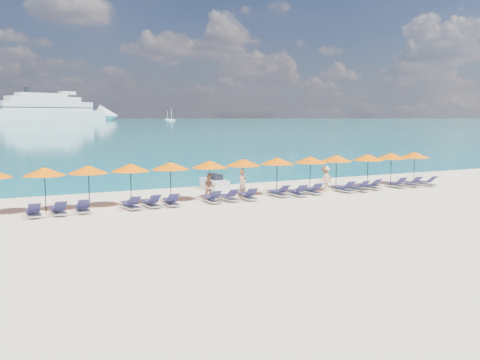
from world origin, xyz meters
name	(u,v)px	position (x,y,z in m)	size (l,w,h in m)	color
ground	(266,210)	(0.00, 0.00, 0.00)	(1400.00, 1400.00, 0.00)	beige
cruise_ship	(60,111)	(64.23, 513.70, 9.63)	(131.85, 66.97, 37.03)	silver
sailboat_near	(171,120)	(161.68, 472.67, 1.23)	(6.52, 2.17, 11.96)	silver
sailboat_far	(168,119)	(198.94, 592.08, 1.15)	(6.14, 2.05, 11.25)	silver
jetski	(215,183)	(0.77, 8.23, 0.40)	(1.12, 2.79, 0.98)	silver
beachgoer_a	(243,183)	(0.74, 4.12, 0.84)	(0.61, 0.40, 1.67)	tan
beachgoer_b	(210,187)	(-1.30, 4.26, 0.72)	(0.70, 0.40, 1.44)	tan
beachgoer_c	(325,179)	(6.58, 4.08, 0.81)	(1.05, 0.49, 1.62)	tan
umbrella_2	(44,171)	(-10.10, 4.41, 2.02)	(2.10, 2.10, 2.28)	black
umbrella_3	(88,169)	(-7.96, 4.50, 2.02)	(2.10, 2.10, 2.28)	black
umbrella_4	(130,167)	(-5.75, 4.56, 2.02)	(2.10, 2.10, 2.28)	black
umbrella_5	(170,166)	(-3.52, 4.54, 2.02)	(2.10, 2.10, 2.28)	black
umbrella_6	(209,164)	(-1.23, 4.42, 2.02)	(2.10, 2.10, 2.28)	black
umbrella_7	(243,162)	(1.03, 4.63, 2.02)	(2.10, 2.10, 2.28)	black
umbrella_8	(277,161)	(3.39, 4.69, 2.02)	(2.10, 2.10, 2.28)	black
umbrella_9	(310,160)	(5.68, 4.48, 2.02)	(2.10, 2.10, 2.28)	black
umbrella_10	(336,158)	(7.85, 4.68, 2.02)	(2.10, 2.10, 2.28)	black
umbrella_11	(368,157)	(10.24, 4.44, 2.02)	(2.10, 2.10, 2.28)	black
umbrella_12	(391,156)	(12.51, 4.69, 2.02)	(2.10, 2.10, 2.28)	black
umbrella_13	(415,155)	(14.62, 4.67, 2.02)	(2.10, 2.10, 2.28)	black
lounger_3	(33,212)	(-10.81, 3.21, 0.24)	(0.63, 1.70, 0.66)	silver
lounger_4	(58,210)	(-9.67, 3.26, 0.24)	(0.70, 1.73, 0.66)	silver
lounger_5	(83,208)	(-8.51, 3.36, 0.24)	(0.75, 1.74, 0.66)	silver
lounger_6	(130,205)	(-6.15, 3.24, 0.24)	(0.78, 1.75, 0.66)	silver
lounger_7	(151,203)	(-5.04, 3.29, 0.24)	(0.71, 1.73, 0.66)	silver
lounger_8	(171,202)	(-3.96, 3.26, 0.24)	(0.76, 1.75, 0.66)	silver
lounger_9	(212,199)	(-1.62, 3.22, 0.24)	(0.69, 1.73, 0.66)	silver
lounger_10	(228,197)	(-0.55, 3.35, 0.24)	(0.70, 1.73, 0.66)	silver
lounger_11	(248,196)	(0.63, 3.23, 0.24)	(0.79, 1.75, 0.66)	silver
lounger_12	(279,193)	(2.83, 3.52, 0.24)	(0.78, 1.75, 0.66)	silver
lounger_13	(298,192)	(3.93, 3.20, 0.24)	(0.76, 1.75, 0.66)	silver
lounger_14	(313,190)	(5.18, 3.45, 0.24)	(0.74, 1.74, 0.66)	silver
lounger_15	(344,189)	(7.41, 3.27, 0.24)	(0.64, 1.71, 0.66)	silver
lounger_16	(358,188)	(8.42, 3.16, 0.24)	(0.79, 1.75, 0.66)	silver
lounger_17	(371,186)	(9.69, 3.46, 0.24)	(0.65, 1.71, 0.66)	silver
lounger_18	(396,184)	(11.85, 3.47, 0.24)	(0.71, 1.73, 0.66)	silver
lounger_19	(411,183)	(13.04, 3.31, 0.24)	(0.72, 1.73, 0.66)	silver
lounger_20	(425,183)	(14.19, 3.15, 0.24)	(0.79, 1.75, 0.66)	silver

